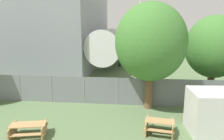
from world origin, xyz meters
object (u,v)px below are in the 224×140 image
Objects in this scene: picnic_bench_open_grass at (28,129)px; tree_behind_benches at (151,42)px; airplane at (131,37)px; picnic_bench_near_cabin at (159,125)px; tree_near_hangar at (214,47)px.

tree_behind_benches is (6.67, 4.86, 4.26)m from picnic_bench_open_grass.
airplane is 22.11× the size of picnic_bench_near_cabin.
picnic_bench_open_grass is 0.28× the size of tree_behind_benches.
picnic_bench_near_cabin is at bearing -125.97° from tree_near_hangar.
tree_near_hangar reaches higher than picnic_bench_open_grass.
picnic_bench_open_grass is 9.29m from tree_behind_benches.
picnic_bench_open_grass is at bearing -146.74° from tree_near_hangar.
tree_behind_benches is at bearing 11.49° from airplane.
picnic_bench_open_grass is at bearing -143.92° from tree_behind_benches.
tree_behind_benches reaches higher than tree_near_hangar.
airplane reaches higher than tree_near_hangar.
picnic_bench_near_cabin is 0.24× the size of tree_behind_benches.
tree_near_hangar is at bearing 29.34° from tree_behind_benches.
picnic_bench_near_cabin is 9.02m from tree_near_hangar.
picnic_bench_near_cabin is 0.85× the size of picnic_bench_open_grass.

